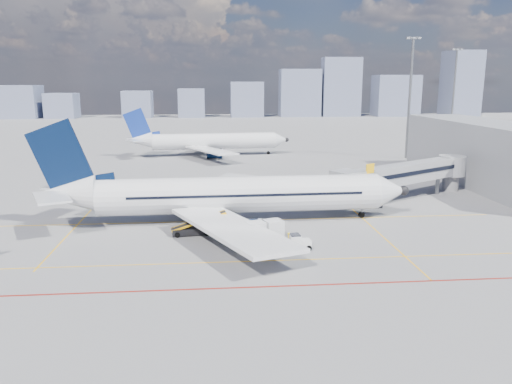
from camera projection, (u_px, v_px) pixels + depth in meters
ground at (254, 241)px, 52.20m from camera, size 420.00×420.00×0.00m
apron_markings at (251, 254)px, 48.35m from camera, size 90.00×35.12×0.01m
jet_bridge at (411, 173)px, 69.86m from camera, size 23.55×15.78×6.30m
terminal_block at (488, 154)px, 79.84m from camera, size 10.00×42.00×10.00m
floodlight_mast_ne at (410, 95)px, 106.03m from camera, size 3.20×0.61×25.45m
floodlight_mast_far at (454, 92)px, 142.39m from camera, size 3.20×0.61×25.45m
distant_skyline at (264, 94)px, 236.51m from camera, size 257.27×15.32×31.05m
main_aircraft at (224, 196)px, 58.65m from camera, size 44.42×38.70×12.94m
second_aircraft at (207, 142)px, 111.71m from camera, size 36.81×32.04×10.84m
baggage_tug at (298, 242)px, 49.34m from camera, size 2.43×1.58×1.61m
cargo_dolly at (264, 231)px, 51.59m from camera, size 4.47×3.02×2.25m
belt_loader at (193, 229)px, 54.25m from camera, size 6.12×2.15×2.46m
ramp_worker at (289, 241)px, 49.66m from camera, size 0.42×0.62×1.66m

